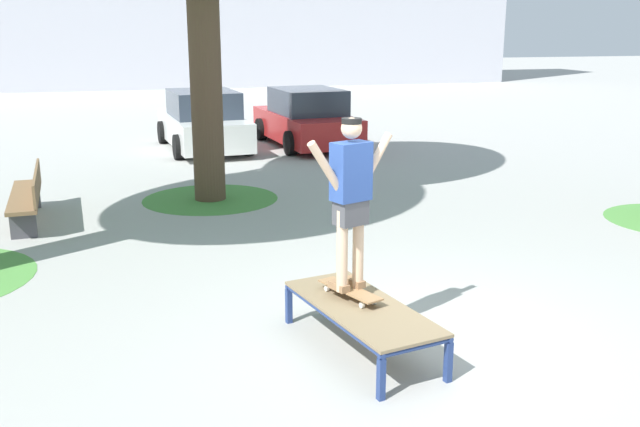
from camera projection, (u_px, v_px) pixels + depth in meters
ground_plane at (427, 338)px, 7.29m from camera, size 120.00×120.00×0.00m
skate_box at (362, 310)px, 6.93m from camera, size 1.13×2.02×0.46m
skateboard at (350, 290)px, 7.10m from camera, size 0.47×0.82×0.09m
skater at (351, 192)px, 6.85m from camera, size 0.96×0.43×1.69m
grass_patch_mid_back at (211, 199)px, 13.15m from camera, size 2.47×2.47×0.01m
car_white at (203, 122)px, 18.29m from camera, size 2.17×4.32×1.50m
car_red at (306, 119)px, 18.87m from camera, size 2.19×4.33×1.50m
park_bench at (28, 195)px, 11.50m from camera, size 0.59×2.42×0.83m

